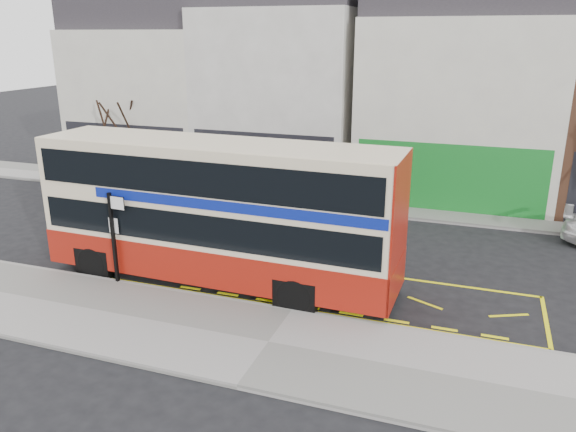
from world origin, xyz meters
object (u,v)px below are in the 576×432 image
at_px(car_silver, 188,185).
at_px(car_grey, 309,195).
at_px(bus_stop_post, 114,229).
at_px(street_tree_left, 115,111).
at_px(double_decker_bus, 219,211).

bearing_deg(car_silver, car_grey, -77.48).
height_order(bus_stop_post, street_tree_left, street_tree_left).
relative_size(double_decker_bus, car_silver, 2.81).
relative_size(double_decker_bus, street_tree_left, 2.03).
bearing_deg(street_tree_left, car_silver, -15.95).
xyz_separation_m(car_silver, car_grey, (6.12, 0.35, -0.03)).
bearing_deg(street_tree_left, double_decker_bus, -42.15).
xyz_separation_m(double_decker_bus, bus_stop_post, (-2.98, -1.42, -0.50)).
xyz_separation_m(bus_stop_post, car_grey, (3.35, 10.01, -1.26)).
distance_m(bus_stop_post, car_grey, 10.63).
height_order(car_silver, car_grey, car_silver).
height_order(double_decker_bus, bus_stop_post, double_decker_bus).
distance_m(double_decker_bus, street_tree_left, 14.44).
distance_m(car_grey, street_tree_left, 11.54).
bearing_deg(double_decker_bus, bus_stop_post, -153.29).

